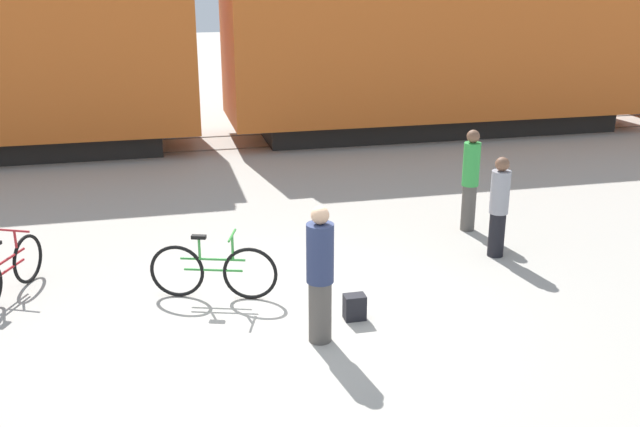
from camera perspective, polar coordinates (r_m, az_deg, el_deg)
ground_plane at (r=9.84m, az=-2.27°, el=-8.29°), size 80.00×80.00×0.00m
freight_train at (r=18.89m, az=-8.45°, el=13.67°), size 47.34×3.07×5.40m
rail_near at (r=18.65m, az=-7.84°, el=4.84°), size 59.34×0.07×0.01m
rail_far at (r=20.04m, az=-8.25°, el=5.81°), size 59.34×0.07×0.01m
bicycle_green at (r=10.44m, az=-8.12°, el=-4.36°), size 1.72×0.61×0.95m
bicycle_maroon at (r=11.25m, az=-22.71°, el=-4.08°), size 0.75×1.60×0.89m
person_in_grey at (r=11.97m, az=13.47°, el=0.53°), size 0.30×0.30×1.62m
person_in_navy at (r=9.02m, az=0.00°, el=-4.69°), size 0.33×0.33×1.75m
person_in_green at (r=13.01m, az=11.38°, el=2.56°), size 0.29×0.29×1.77m
backpack at (r=9.86m, az=2.65°, el=-7.13°), size 0.28×0.20×0.34m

